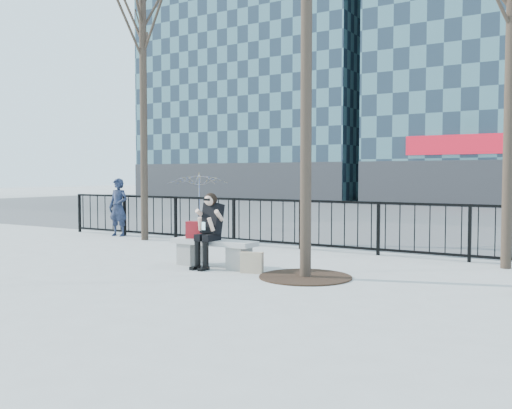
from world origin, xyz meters
The scene contains 12 objects.
ground centered at (0.00, 0.00, 0.00)m, with size 120.00×120.00×0.00m, color #9B9B96.
street_surface centered at (0.00, 15.00, 0.00)m, with size 60.00×23.00×0.01m, color #474747.
railing centered at (0.00, 3.00, 0.55)m, with size 14.00×0.06×1.10m.
building_left centered at (-15.00, 27.00, 11.30)m, with size 16.20×10.20×22.60m.
tree_left centered at (-4.00, 2.50, 4.86)m, with size 2.80×2.80×6.50m.
tree_grate centered at (1.90, -0.10, 0.01)m, with size 1.50×1.50×0.02m, color black.
bench_main centered at (0.00, 0.00, 0.30)m, with size 1.65×0.46×0.49m.
seated_woman centered at (0.00, -0.16, 0.67)m, with size 0.50×0.64×1.34m.
handbag centered at (-0.40, 0.02, 0.65)m, with size 0.38×0.18×0.31m, color maroon.
shopping_bag centered at (0.94, -0.20, 0.18)m, with size 0.38×0.14×0.36m, color beige.
standing_man centered at (-5.23, 2.80, 0.78)m, with size 0.57×0.38×1.56m, color black.
vendor_umbrella centered at (-4.79, 5.74, 0.86)m, with size 1.88×1.91×1.72m, color yellow.
Camera 1 is at (6.05, -8.25, 1.66)m, focal length 40.00 mm.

